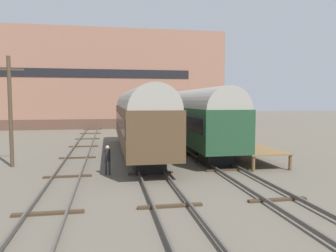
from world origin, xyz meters
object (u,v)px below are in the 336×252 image
object	(u,v)px
train_car_green	(196,117)
bench	(229,134)
train_car_brown	(139,117)
person_worker	(108,157)
utility_pole	(10,109)

from	to	relation	value
train_car_green	bench	world-z (taller)	train_car_green
train_car_brown	person_worker	bearing A→B (deg)	-109.76
train_car_green	utility_pole	distance (m)	13.54
bench	utility_pole	world-z (taller)	utility_pole
bench	person_worker	size ratio (longest dim) A/B	0.83
train_car_brown	person_worker	world-z (taller)	train_car_brown
utility_pole	person_worker	bearing A→B (deg)	-29.64
train_car_brown	utility_pole	distance (m)	9.12
train_car_green	train_car_brown	xyz separation A→B (m)	(-4.61, -0.13, 0.04)
train_car_brown	bench	distance (m)	7.44
bench	utility_pole	distance (m)	16.18
bench	utility_pole	size ratio (longest dim) A/B	0.20
person_worker	utility_pole	xyz separation A→B (m)	(-6.00, 3.41, 2.65)
bench	utility_pole	xyz separation A→B (m)	(-15.74, -3.09, 2.15)
train_car_brown	person_worker	distance (m)	7.47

